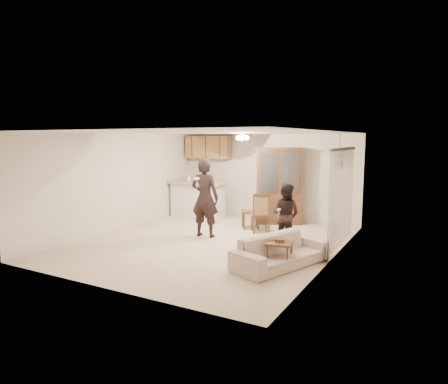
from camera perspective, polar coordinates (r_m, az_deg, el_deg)
The scene contains 23 objects.
floor at distance 9.23m, azimuth -1.90°, elevation -7.19°, with size 6.50×6.50×0.00m, color beige.
ceiling at distance 8.92m, azimuth -1.97°, elevation 8.52°, with size 5.50×6.50×0.02m, color white.
wall_back at distance 11.88m, azimuth 6.10°, elevation 2.22°, with size 5.50×0.02×2.50m, color silver.
wall_front at distance 6.45m, azimuth -16.88°, elevation -2.62°, with size 5.50×0.02×2.50m, color silver.
wall_left at distance 10.65m, azimuth -14.76°, elevation 1.39°, with size 0.02×6.50×2.50m, color silver.
wall_right at distance 7.96m, azimuth 15.35°, elevation -0.67°, with size 0.02×6.50×2.50m, color silver.
breakfast_bar at distance 12.04m, azimuth -3.78°, elevation -1.28°, with size 1.60×0.55×1.00m, color silver.
bar_top at distance 11.97m, azimuth -3.80°, elevation 1.32°, with size 1.75×0.70×0.08m, color tan.
upper_cabinets at distance 12.54m, azimuth -2.25°, elevation 6.43°, with size 1.50×0.34×0.70m, color olive.
vertical_blinds at distance 8.86m, azimuth 16.43°, elevation -0.87°, with size 0.06×2.30×2.10m, color white, non-canonical shape.
ceiling_fixture at distance 9.88m, azimuth 2.63°, elevation 7.85°, with size 0.36×0.36×0.20m, color #FFE7BF, non-canonical shape.
hanging_plant at distance 10.33m, azimuth 16.17°, elevation 4.50°, with size 0.43×0.37×0.48m, color #2D5421.
plant_cord at distance 10.32m, azimuth 16.24°, elevation 6.30°, with size 0.01×0.01×0.65m, color black.
sofa at distance 7.53m, azimuth 8.11°, elevation -7.81°, with size 1.87×0.73×0.73m, color beige.
adult at distance 9.60m, azimuth -2.75°, elevation -1.13°, with size 0.66×0.43×1.80m, color black.
child at distance 8.97m, azimuth 8.78°, elevation -3.29°, with size 0.66×0.51×1.35m, color black.
china_hutch at distance 11.18m, azimuth 7.86°, elevation 0.81°, with size 1.44×1.02×2.12m.
side_table at distance 7.44m, azimuth 7.94°, elevation -8.86°, with size 0.51×0.51×0.55m.
chair_bar at distance 12.19m, azimuth -2.02°, elevation -2.17°, with size 0.54×0.54×1.02m.
chair_hutch_left at distance 10.61m, azimuth 3.77°, elevation -3.68°, with size 0.61×0.61×1.01m.
chair_hutch_right at distance 10.18m, azimuth 5.19°, elevation -4.17°, with size 0.62×0.62×1.01m.
controller_adult at distance 9.13m, azimuth -3.94°, elevation 1.92°, with size 0.05×0.16×0.05m, color white.
controller_child at distance 8.66m, azimuth 7.82°, elevation -2.50°, with size 0.04×0.12×0.04m, color white.
Camera 1 is at (4.56, -7.67, 2.36)m, focal length 32.00 mm.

